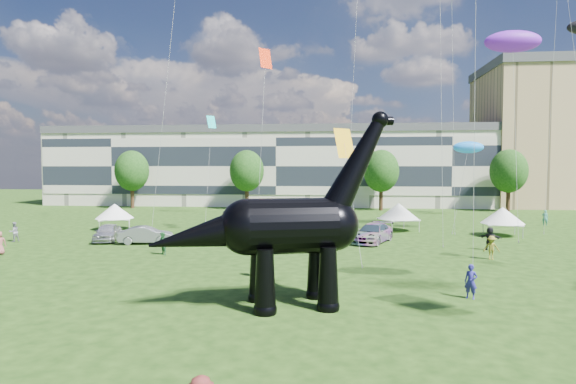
{
  "coord_description": "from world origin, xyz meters",
  "views": [
    {
      "loc": [
        1.27,
        -18.55,
        6.4
      ],
      "look_at": [
        -1.34,
        8.0,
        5.0
      ],
      "focal_mm": 30.0,
      "sensor_mm": 36.0,
      "label": 1
    }
  ],
  "objects": [
    {
      "name": "ground",
      "position": [
        0.0,
        0.0,
        0.0
      ],
      "size": [
        220.0,
        220.0,
        0.0
      ],
      "primitive_type": "plane",
      "color": "#16330C",
      "rests_on": "ground"
    },
    {
      "name": "terrace_row",
      "position": [
        -8.0,
        62.0,
        6.0
      ],
      "size": [
        78.0,
        11.0,
        12.0
      ],
      "primitive_type": "cube",
      "color": "beige",
      "rests_on": "ground"
    },
    {
      "name": "apartment_block",
      "position": [
        40.0,
        65.0,
        11.0
      ],
      "size": [
        28.0,
        18.0,
        22.0
      ],
      "primitive_type": "cube",
      "color": "tan",
      "rests_on": "ground"
    },
    {
      "name": "tree_far_left",
      "position": [
        -30.0,
        53.0,
        6.29
      ],
      "size": [
        5.2,
        5.2,
        9.44
      ],
      "color": "#382314",
      "rests_on": "ground"
    },
    {
      "name": "tree_mid_left",
      "position": [
        -12.0,
        53.0,
        6.29
      ],
      "size": [
        5.2,
        5.2,
        9.44
      ],
      "color": "#382314",
      "rests_on": "ground"
    },
    {
      "name": "tree_mid_right",
      "position": [
        8.0,
        53.0,
        6.29
      ],
      "size": [
        5.2,
        5.2,
        9.44
      ],
      "color": "#382314",
      "rests_on": "ground"
    },
    {
      "name": "tree_far_right",
      "position": [
        26.0,
        53.0,
        6.29
      ],
      "size": [
        5.2,
        5.2,
        9.44
      ],
      "color": "#382314",
      "rests_on": "ground"
    },
    {
      "name": "dinosaur_sculpture",
      "position": [
        -1.16,
        3.14,
        3.53
      ],
      "size": [
        11.39,
        4.88,
        9.36
      ],
      "rotation": [
        0.0,
        0.0,
        0.29
      ],
      "color": "black",
      "rests_on": "ground"
    },
    {
      "name": "car_silver",
      "position": [
        -18.23,
        20.84,
        0.75
      ],
      "size": [
        2.73,
        4.71,
        1.51
      ],
      "primitive_type": "imported",
      "rotation": [
        0.0,
        0.0,
        0.23
      ],
      "color": "silver",
      "rests_on": "ground"
    },
    {
      "name": "car_grey",
      "position": [
        -14.39,
        19.86,
        0.73
      ],
      "size": [
        4.65,
        2.47,
        1.46
      ],
      "primitive_type": "imported",
      "rotation": [
        0.0,
        0.0,
        1.79
      ],
      "color": "gray",
      "rests_on": "ground"
    },
    {
      "name": "car_white",
      "position": [
        -0.68,
        29.19,
        0.68
      ],
      "size": [
        5.25,
        3.1,
        1.37
      ],
      "primitive_type": "imported",
      "rotation": [
        0.0,
        0.0,
        1.75
      ],
      "color": "white",
      "rests_on": "ground"
    },
    {
      "name": "car_dark",
      "position": [
        4.47,
        22.33,
        0.8
      ],
      "size": [
        4.25,
        5.94,
        1.6
      ],
      "primitive_type": "imported",
      "rotation": [
        0.0,
        0.0,
        -0.41
      ],
      "color": "#595960",
      "rests_on": "ground"
    },
    {
      "name": "gazebo_near",
      "position": [
        7.57,
        30.08,
        1.96
      ],
      "size": [
        5.2,
        5.2,
        2.79
      ],
      "rotation": [
        0.0,
        0.0,
        0.38
      ],
      "color": "silver",
      "rests_on": "ground"
    },
    {
      "name": "gazebo_far",
      "position": [
        16.71,
        27.45,
        1.88
      ],
      "size": [
        4.24,
        4.24,
        2.68
      ],
      "rotation": [
        0.0,
        0.0,
        -0.11
      ],
      "color": "white",
      "rests_on": "ground"
    },
    {
      "name": "gazebo_left",
      "position": [
        -21.13,
        28.33,
        1.86
      ],
      "size": [
        4.97,
        4.97,
        2.64
      ],
      "rotation": [
        0.0,
        0.0,
        0.4
      ],
      "color": "white",
      "rests_on": "ground"
    },
    {
      "name": "visitors",
      "position": [
        -0.95,
        13.8,
        0.86
      ],
      "size": [
        51.01,
        45.34,
        1.83
      ],
      "color": "#5C3578",
      "rests_on": "ground"
    }
  ]
}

